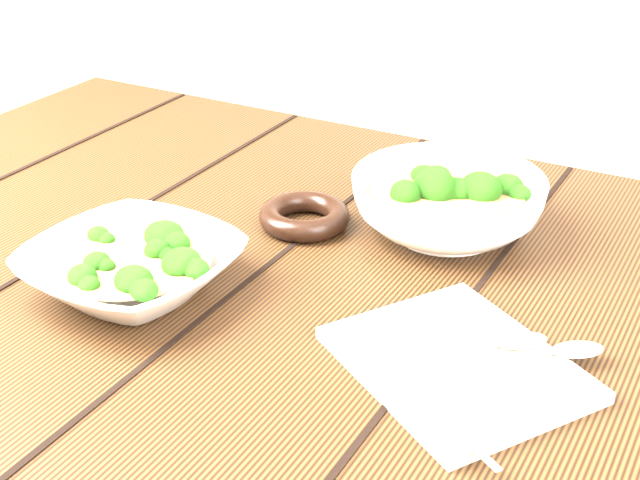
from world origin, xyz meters
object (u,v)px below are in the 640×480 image
(table, at_px, (288,369))
(soup_bowl_back, at_px, (447,202))
(soup_bowl_front, at_px, (132,267))
(trivet, at_px, (304,216))
(napkin, at_px, (457,364))

(table, distance_m, soup_bowl_back, 0.24)
(table, relative_size, soup_bowl_front, 5.84)
(table, distance_m, trivet, 0.16)
(soup_bowl_back, distance_m, napkin, 0.25)
(napkin, bearing_deg, trivet, 177.20)
(table, xyz_separation_m, soup_bowl_back, (0.11, 0.15, 0.15))
(soup_bowl_back, bearing_deg, soup_bowl_front, -129.46)
(soup_bowl_front, xyz_separation_m, soup_bowl_back, (0.21, 0.26, 0.01))
(table, relative_size, soup_bowl_back, 4.75)
(soup_bowl_back, bearing_deg, napkin, -66.11)
(soup_bowl_front, distance_m, soup_bowl_back, 0.34)
(soup_bowl_front, bearing_deg, table, 44.73)
(table, height_order, soup_bowl_front, soup_bowl_front)
(trivet, distance_m, napkin, 0.29)
(table, distance_m, napkin, 0.26)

